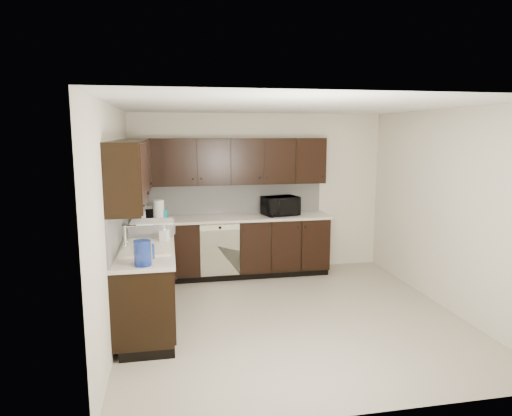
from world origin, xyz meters
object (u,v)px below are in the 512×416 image
(sink, at_px, (146,253))
(toaster_oven, at_px, (146,212))
(microwave, at_px, (280,206))
(blue_pitcher, at_px, (142,253))
(storage_bin, at_px, (152,229))

(sink, xyz_separation_m, toaster_oven, (-0.07, 1.76, 0.16))
(microwave, xyz_separation_m, toaster_oven, (-2.02, 0.07, -0.04))
(sink, distance_m, toaster_oven, 1.77)
(microwave, relative_size, blue_pitcher, 2.13)
(toaster_oven, relative_size, storage_bin, 0.67)
(toaster_oven, relative_size, blue_pitcher, 1.32)
(storage_bin, height_order, blue_pitcher, blue_pitcher)
(sink, distance_m, blue_pitcher, 0.71)
(microwave, xyz_separation_m, storage_bin, (-1.90, -1.15, -0.05))
(sink, bearing_deg, blue_pitcher, -89.80)
(microwave, bearing_deg, sink, -152.71)
(microwave, height_order, toaster_oven, microwave)
(toaster_oven, xyz_separation_m, storage_bin, (0.12, -1.22, -0.01))
(storage_bin, bearing_deg, microwave, 31.18)
(toaster_oven, height_order, blue_pitcher, blue_pitcher)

